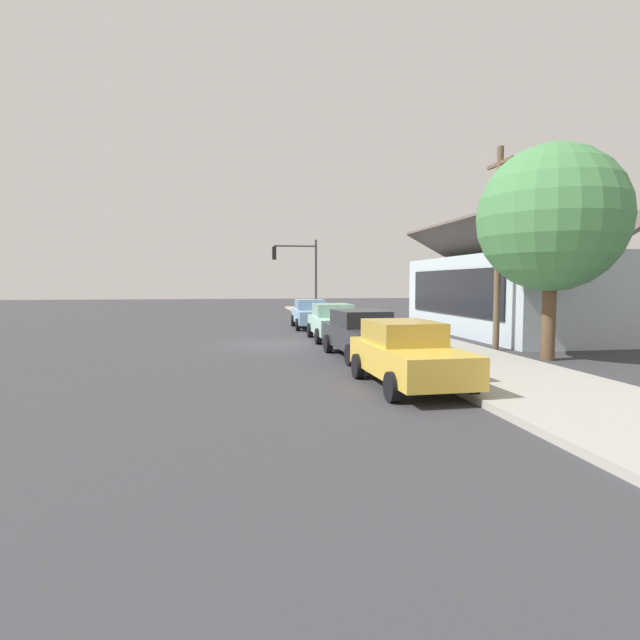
{
  "coord_description": "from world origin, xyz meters",
  "views": [
    {
      "loc": [
        20.95,
        -1.44,
        2.55
      ],
      "look_at": [
        0.09,
        2.03,
        1.0
      ],
      "focal_mm": 28.86,
      "sensor_mm": 36.0,
      "label": 1
    }
  ],
  "objects_px": {
    "car_charcoal": "(363,333)",
    "fire_hydrant_red": "(360,327)",
    "car_skyblue": "(311,314)",
    "traffic_light_main": "(299,267)",
    "car_mustard": "(407,354)",
    "utility_pole_wooden": "(498,245)",
    "car_seafoam": "(333,322)",
    "shade_tree": "(552,219)"
  },
  "relations": [
    {
      "from": "car_charcoal",
      "to": "fire_hydrant_red",
      "type": "relative_size",
      "value": 6.89
    },
    {
      "from": "car_skyblue",
      "to": "traffic_light_main",
      "type": "relative_size",
      "value": 0.93
    },
    {
      "from": "car_mustard",
      "to": "utility_pole_wooden",
      "type": "xyz_separation_m",
      "value": [
        -5.87,
        5.51,
        3.11
      ]
    },
    {
      "from": "car_skyblue",
      "to": "traffic_light_main",
      "type": "bearing_deg",
      "value": -175.17
    },
    {
      "from": "car_skyblue",
      "to": "fire_hydrant_red",
      "type": "bearing_deg",
      "value": 16.5
    },
    {
      "from": "car_charcoal",
      "to": "utility_pole_wooden",
      "type": "bearing_deg",
      "value": 96.21
    },
    {
      "from": "car_seafoam",
      "to": "car_charcoal",
      "type": "xyz_separation_m",
      "value": [
        5.38,
        -0.0,
        0.0
      ]
    },
    {
      "from": "car_skyblue",
      "to": "shade_tree",
      "type": "xyz_separation_m",
      "value": [
        13.0,
        5.96,
        3.79
      ]
    },
    {
      "from": "car_seafoam",
      "to": "car_mustard",
      "type": "xyz_separation_m",
      "value": [
        10.38,
        -0.18,
        0.0
      ]
    },
    {
      "from": "car_mustard",
      "to": "utility_pole_wooden",
      "type": "distance_m",
      "value": 8.63
    },
    {
      "from": "utility_pole_wooden",
      "to": "fire_hydrant_red",
      "type": "bearing_deg",
      "value": -141.58
    },
    {
      "from": "car_mustard",
      "to": "traffic_light_main",
      "type": "bearing_deg",
      "value": 178.79
    },
    {
      "from": "car_skyblue",
      "to": "traffic_light_main",
      "type": "height_order",
      "value": "traffic_light_main"
    },
    {
      "from": "shade_tree",
      "to": "car_skyblue",
      "type": "bearing_deg",
      "value": -155.38
    },
    {
      "from": "car_seafoam",
      "to": "fire_hydrant_red",
      "type": "height_order",
      "value": "car_seafoam"
    },
    {
      "from": "car_skyblue",
      "to": "utility_pole_wooden",
      "type": "height_order",
      "value": "utility_pole_wooden"
    },
    {
      "from": "car_seafoam",
      "to": "shade_tree",
      "type": "bearing_deg",
      "value": 41.03
    },
    {
      "from": "utility_pole_wooden",
      "to": "fire_hydrant_red",
      "type": "distance_m",
      "value": 7.29
    },
    {
      "from": "car_charcoal",
      "to": "car_mustard",
      "type": "distance_m",
      "value": 5.0
    },
    {
      "from": "traffic_light_main",
      "to": "fire_hydrant_red",
      "type": "xyz_separation_m",
      "value": [
        9.05,
        1.66,
        -2.99
      ]
    },
    {
      "from": "car_mustard",
      "to": "shade_tree",
      "type": "bearing_deg",
      "value": 117.87
    },
    {
      "from": "traffic_light_main",
      "to": "utility_pole_wooden",
      "type": "height_order",
      "value": "utility_pole_wooden"
    },
    {
      "from": "car_seafoam",
      "to": "traffic_light_main",
      "type": "height_order",
      "value": "traffic_light_main"
    },
    {
      "from": "utility_pole_wooden",
      "to": "shade_tree",
      "type": "bearing_deg",
      "value": 11.44
    },
    {
      "from": "car_skyblue",
      "to": "car_mustard",
      "type": "relative_size",
      "value": 1.06
    },
    {
      "from": "car_skyblue",
      "to": "car_charcoal",
      "type": "relative_size",
      "value": 0.98
    },
    {
      "from": "traffic_light_main",
      "to": "car_seafoam",
      "type": "bearing_deg",
      "value": 1.98
    },
    {
      "from": "car_mustard",
      "to": "utility_pole_wooden",
      "type": "bearing_deg",
      "value": 135.2
    },
    {
      "from": "traffic_light_main",
      "to": "utility_pole_wooden",
      "type": "relative_size",
      "value": 0.69
    },
    {
      "from": "car_charcoal",
      "to": "fire_hydrant_red",
      "type": "distance_m",
      "value": 6.07
    },
    {
      "from": "fire_hydrant_red",
      "to": "utility_pole_wooden",
      "type": "bearing_deg",
      "value": 38.42
    },
    {
      "from": "car_seafoam",
      "to": "traffic_light_main",
      "type": "relative_size",
      "value": 0.86
    },
    {
      "from": "shade_tree",
      "to": "fire_hydrant_red",
      "type": "xyz_separation_m",
      "value": [
        -7.52,
        -4.5,
        -4.1
      ]
    },
    {
      "from": "car_charcoal",
      "to": "shade_tree",
      "type": "height_order",
      "value": "shade_tree"
    },
    {
      "from": "car_skyblue",
      "to": "car_charcoal",
      "type": "bearing_deg",
      "value": 2.25
    },
    {
      "from": "car_skyblue",
      "to": "car_mustard",
      "type": "xyz_separation_m",
      "value": [
        16.4,
        -0.05,
        -0.0
      ]
    },
    {
      "from": "car_skyblue",
      "to": "utility_pole_wooden",
      "type": "distance_m",
      "value": 12.26
    },
    {
      "from": "car_charcoal",
      "to": "traffic_light_main",
      "type": "xyz_separation_m",
      "value": [
        -14.97,
        -0.33,
        2.67
      ]
    },
    {
      "from": "car_charcoal",
      "to": "utility_pole_wooden",
      "type": "distance_m",
      "value": 6.24
    },
    {
      "from": "car_seafoam",
      "to": "car_mustard",
      "type": "height_order",
      "value": "same"
    },
    {
      "from": "car_skyblue",
      "to": "fire_hydrant_red",
      "type": "height_order",
      "value": "car_skyblue"
    },
    {
      "from": "car_mustard",
      "to": "car_skyblue",
      "type": "bearing_deg",
      "value": 178.19
    }
  ]
}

